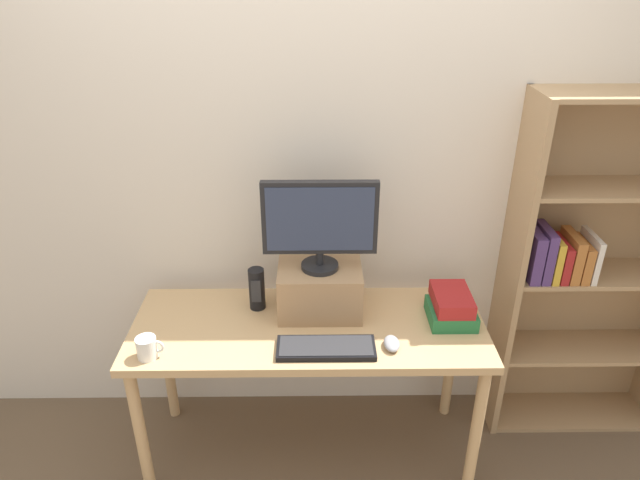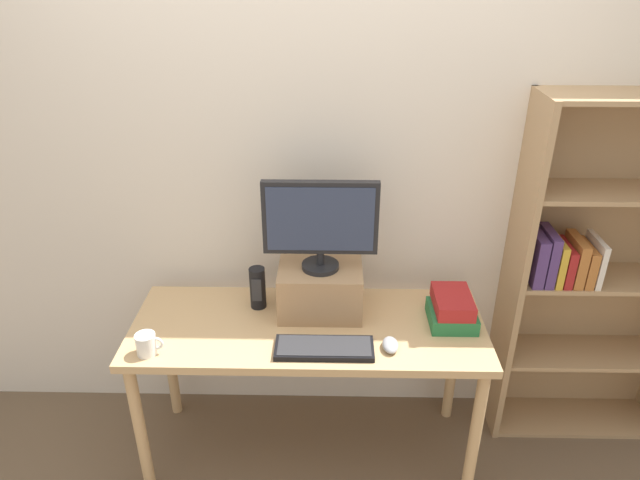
% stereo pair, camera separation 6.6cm
% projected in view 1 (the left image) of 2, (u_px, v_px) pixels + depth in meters
% --- Properties ---
extents(ground_plane, '(12.00, 12.00, 0.00)m').
position_uv_depth(ground_plane, '(310.00, 448.00, 2.76)').
color(ground_plane, brown).
extents(back_wall, '(7.00, 0.08, 2.60)m').
position_uv_depth(back_wall, '(308.00, 166.00, 2.53)').
color(back_wall, beige).
rests_on(back_wall, ground_plane).
extents(desk, '(1.51, 0.58, 0.73)m').
position_uv_depth(desk, '(309.00, 340.00, 2.47)').
color(desk, tan).
rests_on(desk, ground_plane).
extents(bookshelf_unit, '(0.85, 0.28, 1.67)m').
position_uv_depth(bookshelf_unit, '(591.00, 269.00, 2.61)').
color(bookshelf_unit, tan).
rests_on(bookshelf_unit, ground_plane).
extents(riser_box, '(0.36, 0.27, 0.21)m').
position_uv_depth(riser_box, '(320.00, 289.00, 2.48)').
color(riser_box, '#A87F56').
rests_on(riser_box, desk).
extents(computer_monitor, '(0.48, 0.16, 0.39)m').
position_uv_depth(computer_monitor, '(320.00, 222.00, 2.33)').
color(computer_monitor, black).
rests_on(computer_monitor, riser_box).
extents(keyboard, '(0.39, 0.15, 0.02)m').
position_uv_depth(keyboard, '(326.00, 348.00, 2.27)').
color(keyboard, black).
rests_on(keyboard, desk).
extents(computer_mouse, '(0.06, 0.10, 0.04)m').
position_uv_depth(computer_mouse, '(392.00, 344.00, 2.28)').
color(computer_mouse, '#99999E').
rests_on(computer_mouse, desk).
extents(book_stack, '(0.19, 0.23, 0.13)m').
position_uv_depth(book_stack, '(451.00, 307.00, 2.44)').
color(book_stack, '#236B38').
rests_on(book_stack, desk).
extents(coffee_mug, '(0.11, 0.08, 0.09)m').
position_uv_depth(coffee_mug, '(147.00, 348.00, 2.22)').
color(coffee_mug, white).
rests_on(coffee_mug, desk).
extents(desk_speaker, '(0.07, 0.07, 0.19)m').
position_uv_depth(desk_speaker, '(257.00, 289.00, 2.50)').
color(desk_speaker, black).
rests_on(desk_speaker, desk).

